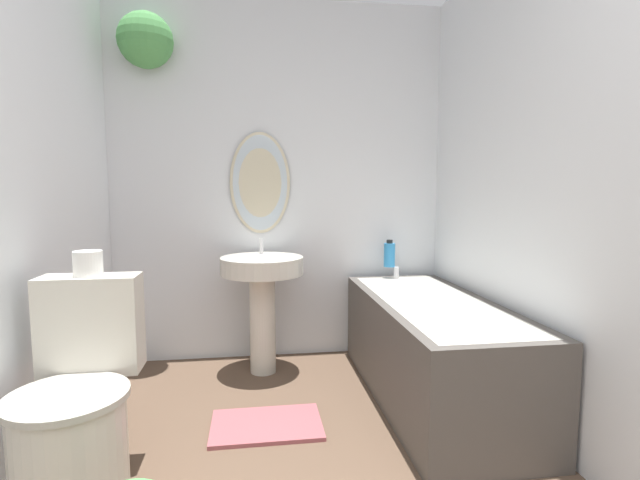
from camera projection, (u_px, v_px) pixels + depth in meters
wall_back at (267, 170)px, 3.13m from camera, size 2.33×0.33×2.40m
wall_right at (579, 177)px, 1.90m from camera, size 0.06×2.96×2.40m
toilet at (77, 414)px, 1.70m from camera, size 0.41×0.56×0.81m
pedestal_sink at (262, 287)px, 2.89m from camera, size 0.51×0.51×0.84m
bathtub at (432, 347)px, 2.54m from camera, size 0.62×1.52×0.63m
shampoo_bottle at (389, 254)px, 3.17m from camera, size 0.08×0.08×0.18m
bath_mat at (267, 425)px, 2.25m from camera, size 0.53×0.35×0.02m
toilet_paper_roll at (88, 263)px, 1.84m from camera, size 0.11×0.11×0.10m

